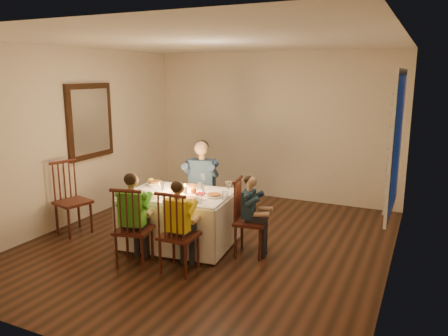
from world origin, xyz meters
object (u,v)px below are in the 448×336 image
at_px(chair_adult, 202,227).
at_px(adult, 202,227).
at_px(chair_near_left, 135,264).
at_px(child_teal, 250,254).
at_px(chair_end, 250,254).
at_px(serving_bowl, 155,184).
at_px(child_yellow, 180,271).
at_px(chair_extra, 75,233).
at_px(dining_table, 179,208).
at_px(chair_near_right, 180,271).
at_px(child_green, 135,264).

height_order(chair_adult, adult, adult).
distance_m(chair_adult, chair_near_left, 1.49).
relative_size(adult, child_teal, 1.28).
bearing_deg(chair_near_left, chair_end, -156.57).
xyz_separation_m(child_teal, serving_bowl, (-1.45, 0.06, 0.74)).
relative_size(chair_adult, chair_end, 1.00).
bearing_deg(child_teal, child_yellow, 136.16).
bearing_deg(child_teal, chair_extra, 89.68).
bearing_deg(child_teal, chair_near_left, 118.50).
height_order(dining_table, chair_extra, dining_table).
xyz_separation_m(chair_near_left, chair_near_right, (0.57, 0.07, 0.00)).
bearing_deg(chair_extra, dining_table, -64.92).
xyz_separation_m(chair_adult, child_yellow, (0.47, -1.42, 0.00)).
relative_size(dining_table, adult, 1.14).
xyz_separation_m(chair_near_right, chair_extra, (-1.98, 0.41, 0.00)).
xyz_separation_m(dining_table, adult, (-0.06, 0.74, -0.51)).
height_order(child_green, child_teal, child_green).
height_order(chair_end, child_teal, child_teal).
bearing_deg(chair_extra, child_yellow, -86.30).
bearing_deg(chair_end, chair_extra, 89.68).
distance_m(chair_adult, child_green, 1.49).
bearing_deg(chair_near_left, child_teal, -156.57).
height_order(dining_table, chair_adult, dining_table).
xyz_separation_m(chair_extra, child_yellow, (1.98, -0.41, 0.00)).
bearing_deg(child_teal, chair_end, -0.00).
distance_m(chair_adult, child_yellow, 1.50).
relative_size(chair_end, child_green, 0.87).
xyz_separation_m(dining_table, chair_extra, (-1.57, -0.27, -0.51)).
height_order(chair_adult, chair_end, same).
relative_size(chair_adult, chair_extra, 0.94).
bearing_deg(chair_extra, child_teal, -66.01).
distance_m(chair_adult, adult, 0.00).
distance_m(adult, serving_bowl, 1.02).
height_order(chair_extra, serving_bowl, serving_bowl).
distance_m(child_teal, serving_bowl, 1.63).
bearing_deg(chair_adult, serving_bowl, -138.56).
xyz_separation_m(chair_near_right, adult, (-0.47, 1.42, 0.00)).
distance_m(chair_near_right, chair_extra, 2.02).
height_order(chair_near_right, serving_bowl, serving_bowl).
xyz_separation_m(dining_table, child_yellow, (0.41, -0.68, -0.51)).
relative_size(child_green, child_yellow, 1.04).
relative_size(dining_table, chair_near_left, 1.51).
bearing_deg(chair_extra, chair_near_left, -93.42).
bearing_deg(chair_adult, chair_near_left, -105.92).
height_order(dining_table, chair_end, dining_table).
bearing_deg(chair_extra, adult, -40.67).
relative_size(child_teal, serving_bowl, 4.73).
height_order(chair_near_left, adult, adult).
height_order(dining_table, serving_bowl, serving_bowl).
xyz_separation_m(chair_adult, chair_near_right, (0.47, -1.42, 0.00)).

